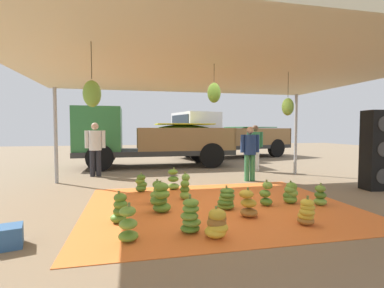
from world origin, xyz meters
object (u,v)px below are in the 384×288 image
object	(u,v)px
banana_bunch_1	(120,209)
banana_bunch_7	(161,198)
banana_bunch_0	(141,183)
crate_0	(7,237)
banana_bunch_9	(248,204)
banana_bunch_14	(266,195)
banana_bunch_2	(291,193)
banana_bunch_11	(173,180)
banana_bunch_4	(157,193)
banana_bunch_8	(190,217)
banana_bunch_6	(307,213)
worker_1	(95,145)
worker_0	(255,144)
banana_bunch_3	(226,199)
banana_bunch_10	(128,225)
worker_2	(250,149)
speaker_stack	(376,150)
cargo_truck_far	(227,136)
banana_bunch_13	(217,224)
cargo_truck_main	(149,138)
banana_bunch_5	(320,196)
banana_bunch_12	(185,187)

from	to	relation	value
banana_bunch_1	banana_bunch_7	world-z (taller)	banana_bunch_7
banana_bunch_0	crate_0	world-z (taller)	banana_bunch_0
banana_bunch_9	banana_bunch_14	distance (m)	0.89
banana_bunch_2	banana_bunch_11	distance (m)	2.88
banana_bunch_4	banana_bunch_8	distance (m)	1.77
banana_bunch_8	banana_bunch_11	distance (m)	3.09
banana_bunch_6	worker_1	world-z (taller)	worker_1
banana_bunch_1	worker_0	size ratio (longest dim) A/B	0.31
banana_bunch_3	banana_bunch_8	size ratio (longest dim) A/B	0.79
banana_bunch_10	worker_2	size ratio (longest dim) A/B	0.33
worker_1	crate_0	bearing A→B (deg)	-94.69
banana_bunch_1	banana_bunch_4	xyz separation A→B (m)	(0.71, 1.03, -0.00)
banana_bunch_2	banana_bunch_6	xyz separation A→B (m)	(-0.47, -1.23, -0.01)
worker_2	speaker_stack	size ratio (longest dim) A/B	0.80
banana_bunch_6	banana_bunch_9	xyz separation A→B (m)	(-0.76, 0.58, 0.03)
cargo_truck_far	banana_bunch_0	bearing A→B (deg)	-122.80
banana_bunch_2	worker_2	size ratio (longest dim) A/B	0.29
banana_bunch_2	banana_bunch_0	bearing A→B (deg)	148.92
banana_bunch_2	banana_bunch_14	distance (m)	0.58
worker_0	banana_bunch_11	bearing A→B (deg)	-143.79
speaker_stack	worker_0	bearing A→B (deg)	114.24
banana_bunch_9	banana_bunch_13	bearing A→B (deg)	-136.14
crate_0	cargo_truck_main	bearing A→B (deg)	73.16
worker_2	cargo_truck_main	bearing A→B (deg)	124.13
speaker_stack	crate_0	distance (m)	7.96
banana_bunch_5	banana_bunch_7	size ratio (longest dim) A/B	0.77
worker_2	banana_bunch_6	bearing A→B (deg)	-100.57
banana_bunch_3	banana_bunch_13	xyz separation A→B (m)	(-0.61, -1.34, 0.01)
banana_bunch_14	crate_0	size ratio (longest dim) A/B	1.48
banana_bunch_5	speaker_stack	size ratio (longest dim) A/B	0.23
cargo_truck_far	worker_2	world-z (taller)	cargo_truck_far
banana_bunch_4	cargo_truck_main	xyz separation A→B (m)	(0.24, 6.04, 0.96)
worker_0	banana_bunch_13	bearing A→B (deg)	-119.35
worker_2	banana_bunch_11	bearing A→B (deg)	-163.75
banana_bunch_3	banana_bunch_1	bearing A→B (deg)	-169.16
cargo_truck_main	worker_1	bearing A→B (deg)	-131.33
banana_bunch_12	banana_bunch_0	bearing A→B (deg)	132.86
banana_bunch_3	worker_2	xyz separation A→B (m)	(1.68, 2.70, 0.75)
worker_2	banana_bunch_1	bearing A→B (deg)	-139.87
banana_bunch_4	banana_bunch_13	world-z (taller)	banana_bunch_4
banana_bunch_3	banana_bunch_13	bearing A→B (deg)	-114.52
cargo_truck_far	banana_bunch_4	bearing A→B (deg)	-117.66
banana_bunch_0	banana_bunch_14	size ratio (longest dim) A/B	0.88
banana_bunch_11	worker_1	bearing A→B (deg)	130.59
banana_bunch_0	banana_bunch_3	size ratio (longest dim) A/B	1.03
banana_bunch_7	banana_bunch_4	bearing A→B (deg)	91.32
banana_bunch_7	worker_0	world-z (taller)	worker_0
banana_bunch_5	banana_bunch_13	bearing A→B (deg)	-155.20
banana_bunch_7	worker_1	size ratio (longest dim) A/B	0.34
banana_bunch_6	banana_bunch_10	world-z (taller)	banana_bunch_10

